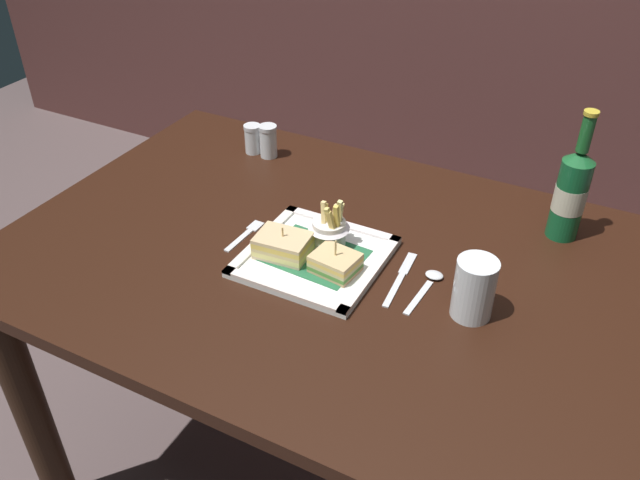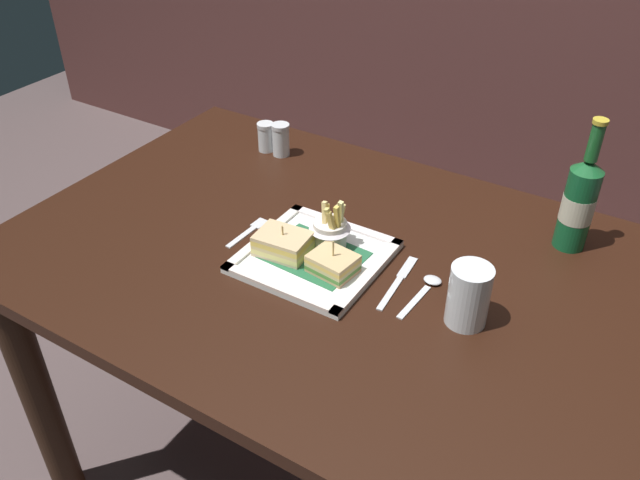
# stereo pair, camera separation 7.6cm
# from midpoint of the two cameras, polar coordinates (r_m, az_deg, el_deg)

# --- Properties ---
(dining_table) EXTENTS (1.30, 0.89, 0.77)m
(dining_table) POSITION_cam_midpoint_polar(r_m,az_deg,el_deg) (1.41, 2.00, -5.77)
(dining_table) COLOR black
(dining_table) RESTS_ON ground_plane
(square_plate) EXTENTS (0.26, 0.26, 0.02)m
(square_plate) POSITION_cam_midpoint_polar(r_m,az_deg,el_deg) (1.30, 1.18, -1.51)
(square_plate) COLOR white
(square_plate) RESTS_ON dining_table
(sandwich_half_left) EXTENTS (0.11, 0.08, 0.06)m
(sandwich_half_left) POSITION_cam_midpoint_polar(r_m,az_deg,el_deg) (1.29, -1.56, -0.36)
(sandwich_half_left) COLOR #D6B98E
(sandwich_half_left) RESTS_ON square_plate
(sandwich_half_right) EXTENTS (0.09, 0.08, 0.07)m
(sandwich_half_right) POSITION_cam_midpoint_polar(r_m,az_deg,el_deg) (1.25, 2.88, -2.10)
(sandwich_half_right) COLOR tan
(sandwich_half_right) RESTS_ON square_plate
(fries_cup) EXTENTS (0.08, 0.08, 0.11)m
(fries_cup) POSITION_cam_midpoint_polar(r_m,az_deg,el_deg) (1.30, 2.60, 0.96)
(fries_cup) COLOR silver
(fries_cup) RESTS_ON square_plate
(beer_bottle) EXTENTS (0.06, 0.06, 0.28)m
(beer_bottle) POSITION_cam_midpoint_polar(r_m,az_deg,el_deg) (1.40, 23.07, 3.03)
(beer_bottle) COLOR #135B30
(beer_bottle) RESTS_ON dining_table
(water_glass) EXTENTS (0.07, 0.07, 0.12)m
(water_glass) POSITION_cam_midpoint_polar(r_m,az_deg,el_deg) (1.17, 14.59, -5.06)
(water_glass) COLOR silver
(water_glass) RESTS_ON dining_table
(fork) EXTENTS (0.03, 0.12, 0.00)m
(fork) POSITION_cam_midpoint_polar(r_m,az_deg,el_deg) (1.39, -4.60, 0.77)
(fork) COLOR silver
(fork) RESTS_ON dining_table
(knife) EXTENTS (0.03, 0.18, 0.00)m
(knife) POSITION_cam_midpoint_polar(r_m,az_deg,el_deg) (1.27, 8.59, -3.50)
(knife) COLOR silver
(knife) RESTS_ON dining_table
(spoon) EXTENTS (0.03, 0.14, 0.01)m
(spoon) POSITION_cam_midpoint_polar(r_m,az_deg,el_deg) (1.25, 11.05, -4.01)
(spoon) COLOR silver
(spoon) RESTS_ON dining_table
(salt_shaker) EXTENTS (0.04, 0.04, 0.07)m
(salt_shaker) POSITION_cam_midpoint_polar(r_m,az_deg,el_deg) (1.69, -3.43, 8.79)
(salt_shaker) COLOR silver
(salt_shaker) RESTS_ON dining_table
(pepper_shaker) EXTENTS (0.05, 0.05, 0.08)m
(pepper_shaker) POSITION_cam_midpoint_polar(r_m,az_deg,el_deg) (1.67, -2.11, 8.55)
(pepper_shaker) COLOR silver
(pepper_shaker) RESTS_ON dining_table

